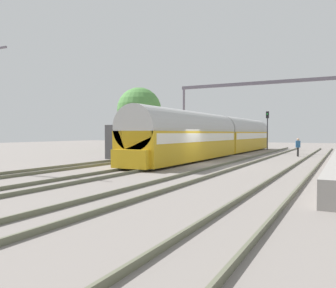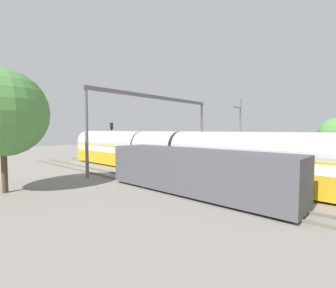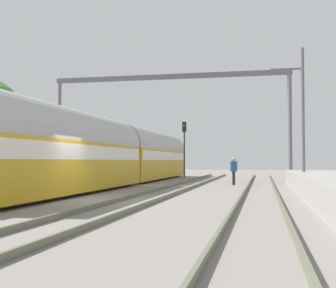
{
  "view_description": "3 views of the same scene",
  "coord_description": "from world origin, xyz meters",
  "px_view_note": "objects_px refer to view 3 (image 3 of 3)",
  "views": [
    {
      "loc": [
        8.9,
        -22.65,
        2.23
      ],
      "look_at": [
        -2.19,
        -1.16,
        1.45
      ],
      "focal_mm": 36.8,
      "sensor_mm": 36.0,
      "label": 1
    },
    {
      "loc": [
        -19.12,
        -3.46,
        4.14
      ],
      "look_at": [
        -0.6,
        13.31,
        2.65
      ],
      "focal_mm": 25.83,
      "sensor_mm": 36.0,
      "label": 2
    },
    {
      "loc": [
        6.72,
        -16.57,
        1.53
      ],
      "look_at": [
        -1.1,
        20.45,
        2.93
      ],
      "focal_mm": 48.02,
      "sensor_mm": 36.0,
      "label": 3
    }
  ],
  "objects_px": {
    "passenger_train": "(118,154)",
    "person_crossing": "(234,169)",
    "freight_car": "(14,162)",
    "railway_signal_far": "(184,142)",
    "catenary_gantry": "(168,100)"
  },
  "relations": [
    {
      "from": "catenary_gantry",
      "to": "passenger_train",
      "type": "bearing_deg",
      "value": -113.77
    },
    {
      "from": "passenger_train",
      "to": "freight_car",
      "type": "xyz_separation_m",
      "value": [
        -4.39,
        -4.74,
        -0.5
      ]
    },
    {
      "from": "freight_car",
      "to": "railway_signal_far",
      "type": "bearing_deg",
      "value": 70.78
    },
    {
      "from": "freight_car",
      "to": "person_crossing",
      "type": "bearing_deg",
      "value": 28.23
    },
    {
      "from": "freight_car",
      "to": "railway_signal_far",
      "type": "height_order",
      "value": "railway_signal_far"
    },
    {
      "from": "passenger_train",
      "to": "railway_signal_far",
      "type": "height_order",
      "value": "railway_signal_far"
    },
    {
      "from": "catenary_gantry",
      "to": "railway_signal_far",
      "type": "bearing_deg",
      "value": 91.9
    },
    {
      "from": "passenger_train",
      "to": "catenary_gantry",
      "type": "bearing_deg",
      "value": 66.23
    },
    {
      "from": "railway_signal_far",
      "to": "person_crossing",
      "type": "bearing_deg",
      "value": -66.39
    },
    {
      "from": "freight_car",
      "to": "catenary_gantry",
      "type": "bearing_deg",
      "value": 55.91
    },
    {
      "from": "person_crossing",
      "to": "railway_signal_far",
      "type": "bearing_deg",
      "value": 96.06
    },
    {
      "from": "railway_signal_far",
      "to": "catenary_gantry",
      "type": "relative_size",
      "value": 0.29
    },
    {
      "from": "freight_car",
      "to": "person_crossing",
      "type": "height_order",
      "value": "freight_car"
    },
    {
      "from": "passenger_train",
      "to": "person_crossing",
      "type": "relative_size",
      "value": 18.99
    },
    {
      "from": "person_crossing",
      "to": "catenary_gantry",
      "type": "relative_size",
      "value": 0.1
    }
  ]
}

